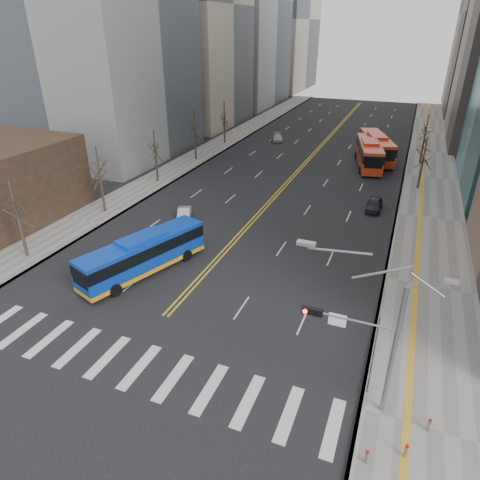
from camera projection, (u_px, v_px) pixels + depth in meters
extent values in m
plane|color=black|center=(123.00, 362.00, 26.46)|extent=(220.00, 220.00, 0.00)
cube|color=gray|center=(430.00, 178.00, 57.86)|extent=(7.00, 130.00, 0.15)
cube|color=gray|center=(205.00, 153.00, 69.17)|extent=(5.00, 130.00, 0.15)
cube|color=silver|center=(22.00, 330.00, 29.21)|extent=(0.70, 4.00, 0.01)
cube|color=silver|center=(49.00, 338.00, 28.42)|extent=(0.70, 4.00, 0.01)
cube|color=silver|center=(78.00, 347.00, 27.63)|extent=(0.70, 4.00, 0.01)
cube|color=silver|center=(108.00, 357.00, 26.85)|extent=(0.70, 4.00, 0.01)
cube|color=silver|center=(140.00, 367.00, 26.06)|extent=(0.70, 4.00, 0.01)
cube|color=silver|center=(174.00, 378.00, 25.27)|extent=(0.70, 4.00, 0.01)
cube|color=silver|center=(210.00, 389.00, 24.49)|extent=(0.70, 4.00, 0.01)
cube|color=silver|center=(248.00, 401.00, 23.70)|extent=(0.70, 4.00, 0.01)
cube|color=silver|center=(289.00, 414.00, 22.91)|extent=(0.70, 4.00, 0.01)
cube|color=silver|center=(333.00, 428.00, 22.13)|extent=(0.70, 4.00, 0.01)
cube|color=gold|center=(318.00, 148.00, 72.06)|extent=(0.15, 100.00, 0.01)
cube|color=gold|center=(320.00, 148.00, 71.92)|extent=(0.15, 100.00, 0.01)
cube|color=#AB9E8A|center=(180.00, 5.00, 81.49)|extent=(22.00, 22.00, 44.00)
cube|color=#AB9E8A|center=(281.00, 19.00, 130.58)|extent=(18.00, 30.00, 40.00)
cylinder|color=gray|center=(393.00, 355.00, 21.25)|extent=(0.24, 0.24, 8.00)
cylinder|color=gray|center=(351.00, 320.00, 21.32)|extent=(4.50, 0.12, 0.12)
cube|color=black|center=(312.00, 311.00, 21.97)|extent=(1.10, 0.28, 0.38)
cylinder|color=#FF190C|center=(305.00, 311.00, 21.95)|extent=(0.24, 0.08, 0.24)
cylinder|color=black|center=(312.00, 313.00, 21.84)|extent=(0.24, 0.08, 0.24)
cylinder|color=black|center=(318.00, 314.00, 21.72)|extent=(0.24, 0.08, 0.24)
cube|color=white|center=(337.00, 320.00, 21.63)|extent=(0.90, 0.06, 0.70)
cube|color=#999993|center=(306.00, 244.00, 20.45)|extent=(0.90, 0.35, 0.18)
cube|color=black|center=(375.00, 345.00, 26.15)|extent=(0.04, 6.00, 0.04)
cylinder|color=black|center=(368.00, 385.00, 23.89)|extent=(0.06, 0.06, 1.00)
cylinder|color=black|center=(371.00, 367.00, 25.13)|extent=(0.06, 0.06, 1.00)
cylinder|color=black|center=(374.00, 351.00, 26.37)|extent=(0.06, 0.06, 1.00)
cylinder|color=black|center=(377.00, 336.00, 27.61)|extent=(0.06, 0.06, 1.00)
cylinder|color=black|center=(379.00, 323.00, 28.86)|extent=(0.06, 0.06, 1.00)
cylinder|color=gray|center=(366.00, 457.00, 20.06)|extent=(0.16, 0.16, 0.70)
cylinder|color=#B2140F|center=(368.00, 452.00, 19.89)|extent=(0.17, 0.17, 0.10)
cylinder|color=gray|center=(406.00, 452.00, 20.33)|extent=(0.16, 0.16, 0.70)
cylinder|color=#B2140F|center=(407.00, 447.00, 20.15)|extent=(0.17, 0.17, 0.10)
cylinder|color=gray|center=(429.00, 426.00, 21.65)|extent=(0.16, 0.16, 0.70)
cylinder|color=#B2140F|center=(430.00, 421.00, 21.48)|extent=(0.17, 0.17, 0.10)
cylinder|color=#2F231D|center=(23.00, 238.00, 37.56)|extent=(0.28, 0.28, 3.75)
cylinder|color=#2F231D|center=(103.00, 196.00, 46.63)|extent=(0.28, 0.28, 3.90)
cylinder|color=#2F231D|center=(157.00, 169.00, 55.81)|extent=(0.28, 0.28, 3.60)
cylinder|color=#2F231D|center=(195.00, 147.00, 64.82)|extent=(0.28, 0.28, 4.00)
cylinder|color=#2F231D|center=(225.00, 133.00, 73.98)|extent=(0.28, 0.28, 3.80)
cylinder|color=#2F231D|center=(420.00, 176.00, 53.46)|extent=(0.28, 0.28, 3.50)
cylinder|color=#2F231D|center=(422.00, 151.00, 63.34)|extent=(0.28, 0.28, 3.75)
cube|color=#0C3AB9|center=(143.00, 254.00, 35.30)|extent=(6.08, 11.59, 2.70)
cube|color=black|center=(143.00, 248.00, 35.05)|extent=(6.15, 11.63, 0.98)
cube|color=#0C3AB9|center=(141.00, 239.00, 34.64)|extent=(3.14, 4.42, 0.40)
cube|color=#FFA10D|center=(145.00, 266.00, 35.82)|extent=(6.15, 11.63, 0.35)
cylinder|color=black|center=(98.00, 279.00, 34.09)|extent=(0.62, 1.04, 1.00)
cylinder|color=black|center=(116.00, 290.00, 32.68)|extent=(0.62, 1.04, 1.00)
cylinder|color=black|center=(169.00, 247.00, 38.99)|extent=(0.62, 1.04, 1.00)
cylinder|color=black|center=(187.00, 255.00, 37.58)|extent=(0.62, 1.04, 1.00)
cube|color=red|center=(369.00, 153.00, 62.11)|extent=(5.26, 12.37, 3.16)
cube|color=black|center=(369.00, 149.00, 61.84)|extent=(5.32, 12.40, 1.12)
cube|color=red|center=(370.00, 142.00, 61.35)|extent=(3.05, 4.59, 0.40)
cylinder|color=black|center=(360.00, 170.00, 59.56)|extent=(0.51, 1.04, 1.00)
cylinder|color=black|center=(380.00, 171.00, 59.16)|extent=(0.51, 1.04, 1.00)
cylinder|color=black|center=(356.00, 155.00, 66.35)|extent=(0.51, 1.04, 1.00)
cylinder|color=black|center=(374.00, 156.00, 65.95)|extent=(0.51, 1.04, 1.00)
cube|color=red|center=(376.00, 147.00, 65.13)|extent=(6.64, 12.46, 3.21)
cube|color=black|center=(377.00, 143.00, 64.86)|extent=(6.70, 12.49, 1.14)
cube|color=red|center=(378.00, 136.00, 64.36)|extent=(3.50, 4.77, 0.40)
cylinder|color=black|center=(371.00, 164.00, 62.36)|extent=(0.61, 1.04, 1.00)
cylinder|color=black|center=(391.00, 164.00, 62.24)|extent=(0.61, 1.04, 1.00)
cylinder|color=black|center=(360.00, 150.00, 69.33)|extent=(0.61, 1.04, 1.00)
cylinder|color=black|center=(378.00, 150.00, 69.21)|extent=(0.61, 1.04, 1.00)
imported|color=silver|center=(184.00, 214.00, 45.40)|extent=(2.68, 3.94, 1.23)
imported|color=black|center=(374.00, 204.00, 47.77)|extent=(1.68, 3.99, 1.35)
imported|color=#A6A7AC|center=(277.00, 138.00, 76.19)|extent=(3.19, 4.62, 1.24)
imported|color=black|center=(376.00, 145.00, 71.75)|extent=(2.07, 4.32, 1.19)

